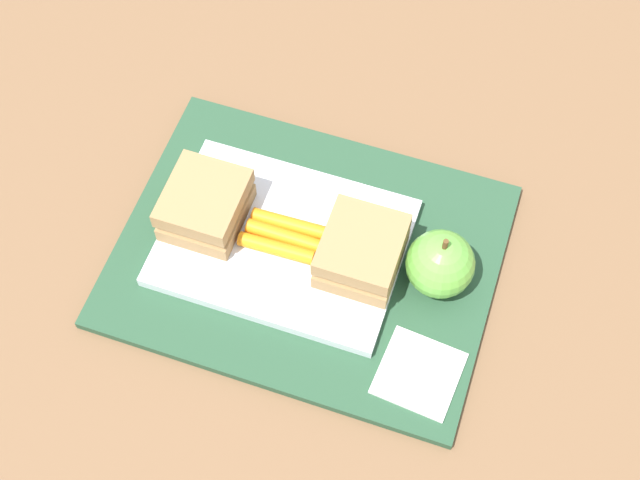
# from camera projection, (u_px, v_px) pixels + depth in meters

# --- Properties ---
(ground_plane) EXTENTS (2.40, 2.40, 0.00)m
(ground_plane) POSITION_uv_depth(u_px,v_px,m) (308.00, 257.00, 0.87)
(ground_plane) COLOR brown
(lunchbag_mat) EXTENTS (0.36, 0.28, 0.01)m
(lunchbag_mat) POSITION_uv_depth(u_px,v_px,m) (308.00, 255.00, 0.86)
(lunchbag_mat) COLOR #284C33
(lunchbag_mat) RESTS_ON ground_plane
(food_tray) EXTENTS (0.23, 0.17, 0.01)m
(food_tray) POSITION_uv_depth(u_px,v_px,m) (283.00, 242.00, 0.86)
(food_tray) COLOR white
(food_tray) RESTS_ON lunchbag_mat
(sandwich_half_left) EXTENTS (0.07, 0.08, 0.04)m
(sandwich_half_left) POSITION_uv_depth(u_px,v_px,m) (205.00, 205.00, 0.84)
(sandwich_half_left) COLOR #9E7A4C
(sandwich_half_left) RESTS_ON food_tray
(sandwich_half_right) EXTENTS (0.07, 0.08, 0.04)m
(sandwich_half_right) POSITION_uv_depth(u_px,v_px,m) (362.00, 251.00, 0.82)
(sandwich_half_right) COLOR #9E7A4C
(sandwich_half_right) RESTS_ON food_tray
(carrot_sticks_bundle) EXTENTS (0.08, 0.04, 0.02)m
(carrot_sticks_bundle) POSITION_uv_depth(u_px,v_px,m) (283.00, 236.00, 0.84)
(carrot_sticks_bundle) COLOR orange
(carrot_sticks_bundle) RESTS_ON food_tray
(apple) EXTENTS (0.06, 0.06, 0.08)m
(apple) POSITION_uv_depth(u_px,v_px,m) (440.00, 264.00, 0.81)
(apple) COLOR #66B742
(apple) RESTS_ON lunchbag_mat
(paper_napkin) EXTENTS (0.08, 0.08, 0.00)m
(paper_napkin) POSITION_uv_depth(u_px,v_px,m) (419.00, 373.00, 0.80)
(paper_napkin) COLOR white
(paper_napkin) RESTS_ON lunchbag_mat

